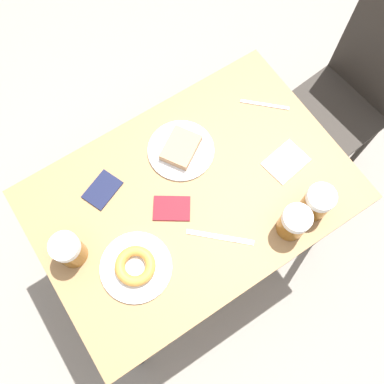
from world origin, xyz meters
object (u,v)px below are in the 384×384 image
fork (265,105)px  passport_near_edge (172,208)px  beer_mug_right (294,223)px  plate_with_donut (136,266)px  passport_far_edge (102,190)px  chair (357,87)px  beer_mug_left (317,202)px  beer_mug_center (69,250)px  plate_with_cake (181,149)px  napkin_folded (286,162)px  knife (220,237)px

fork → passport_near_edge: size_ratio=0.92×
beer_mug_right → fork: size_ratio=0.92×
plate_with_donut → passport_far_edge: (-0.30, 0.04, -0.01)m
chair → passport_far_edge: (-0.10, -1.17, 0.21)m
beer_mug_left → passport_near_edge: (-0.26, -0.40, -0.06)m
fork → passport_far_edge: passport_far_edge is taller
beer_mug_center → chair: bearing=92.0°
plate_with_cake → beer_mug_left: 0.50m
beer_mug_center → passport_near_edge: beer_mug_center is taller
beer_mug_left → beer_mug_right: 0.11m
beer_mug_left → fork: beer_mug_left is taller
plate_with_donut → napkin_folded: 0.64m
beer_mug_center → napkin_folded: bearing=81.4°
plate_with_donut → passport_far_edge: 0.30m
plate_with_donut → beer_mug_left: 0.63m
beer_mug_left → passport_near_edge: bearing=-123.2°
plate_with_donut → beer_mug_left: size_ratio=1.81×
napkin_folded → passport_near_edge: 0.44m
napkin_folded → fork: 0.24m
chair → passport_far_edge: size_ratio=6.38×
knife → passport_far_edge: size_ratio=1.18×
beer_mug_left → beer_mug_center: size_ratio=1.00×
plate_with_cake → napkin_folded: plate_with_cake is taller
knife → beer_mug_right: bearing=64.5°
chair → beer_mug_right: chair is taller
plate_with_donut → plate_with_cake: bearing=128.0°
beer_mug_right → passport_near_edge: beer_mug_right is taller
napkin_folded → passport_far_edge: passport_far_edge is taller
beer_mug_left → plate_with_cake: bearing=-149.1°
plate_with_cake → plate_with_donut: (0.27, -0.35, 0.00)m
beer_mug_left → napkin_folded: size_ratio=0.81×
beer_mug_left → knife: bearing=-105.7°
plate_with_cake → passport_far_edge: plate_with_cake is taller
napkin_folded → fork: (-0.23, 0.08, -0.00)m
beer_mug_center → beer_mug_right: 0.72m
beer_mug_center → plate_with_cake: bearing=103.9°
plate_with_donut → beer_mug_left: beer_mug_left is taller
napkin_folded → plate_with_cake: bearing=-130.0°
beer_mug_right → chair: bearing=117.2°
napkin_folded → passport_far_edge: 0.65m
chair → napkin_folded: size_ratio=5.94×
fork → passport_near_edge: bearing=-73.2°
chair → beer_mug_center: 1.39m
chair → passport_far_edge: chair is taller
passport_far_edge → napkin_folded: bearing=66.1°
knife → passport_far_edge: passport_far_edge is taller
plate_with_donut → beer_mug_center: (-0.15, -0.15, 0.05)m
beer_mug_right → knife: 0.25m
passport_near_edge → passport_far_edge: size_ratio=1.03×
beer_mug_left → napkin_folded: beer_mug_left is taller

